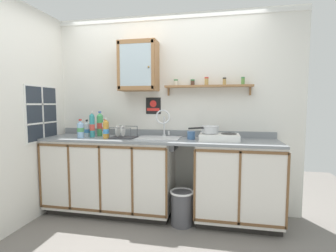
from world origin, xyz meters
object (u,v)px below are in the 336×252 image
(sink, at_px, (159,139))
(bottle_soda_green_5, at_px, (100,125))
(bottle_detergent_teal_0, at_px, (92,126))
(warning_sign, at_px, (153,106))
(saucepan, at_px, (210,129))
(bottle_water_clear_2, at_px, (87,129))
(hot_plate_stove, at_px, (219,137))
(bottle_water_blue_3, at_px, (81,129))
(bottle_juice_amber_4, at_px, (106,129))
(bottle_opaque_white_1, at_px, (105,129))
(wall_cabinet, at_px, (138,66))
(trash_bin, at_px, (182,207))
(mug, at_px, (191,135))
(dish_rack, at_px, (123,135))

(sink, height_order, bottle_soda_green_5, sink)
(bottle_detergent_teal_0, height_order, warning_sign, warning_sign)
(saucepan, height_order, bottle_water_clear_2, bottle_water_clear_2)
(sink, distance_m, warning_sign, 0.49)
(hot_plate_stove, distance_m, bottle_water_blue_3, 1.69)
(hot_plate_stove, relative_size, saucepan, 1.34)
(bottle_water_clear_2, relative_size, bottle_water_blue_3, 0.93)
(bottle_juice_amber_4, bearing_deg, bottle_water_blue_3, -177.22)
(hot_plate_stove, height_order, bottle_detergent_teal_0, bottle_detergent_teal_0)
(sink, height_order, bottle_opaque_white_1, sink)
(bottle_juice_amber_4, distance_m, wall_cabinet, 0.89)
(saucepan, relative_size, trash_bin, 0.83)
(sink, height_order, bottle_detergent_teal_0, sink)
(mug, bearing_deg, saucepan, -6.09)
(hot_plate_stove, relative_size, bottle_water_blue_3, 1.91)
(bottle_opaque_white_1, relative_size, trash_bin, 0.58)
(saucepan, distance_m, bottle_water_blue_3, 1.58)
(bottle_juice_amber_4, bearing_deg, hot_plate_stove, 3.92)
(hot_plate_stove, xyz_separation_m, trash_bin, (-0.41, -0.17, -0.80))
(wall_cabinet, bearing_deg, bottle_water_blue_3, -157.54)
(warning_sign, bearing_deg, hot_plate_stove, -18.62)
(hot_plate_stove, xyz_separation_m, warning_sign, (-0.86, 0.29, 0.36))
(warning_sign, height_order, trash_bin, warning_sign)
(bottle_detergent_teal_0, distance_m, trash_bin, 1.49)
(bottle_water_clear_2, bearing_deg, warning_sign, 17.92)
(bottle_soda_green_5, distance_m, wall_cabinet, 0.91)
(hot_plate_stove, relative_size, bottle_opaque_white_1, 1.94)
(bottle_water_blue_3, bearing_deg, warning_sign, 25.71)
(bottle_water_blue_3, height_order, dish_rack, bottle_water_blue_3)
(bottle_opaque_white_1, distance_m, wall_cabinet, 0.90)
(wall_cabinet, xyz_separation_m, trash_bin, (0.61, -0.33, -1.66))
(sink, relative_size, saucepan, 1.53)
(dish_rack, relative_size, trash_bin, 0.74)
(bottle_juice_amber_4, distance_m, mug, 1.04)
(bottle_water_clear_2, bearing_deg, bottle_soda_green_5, 35.02)
(sink, distance_m, bottle_water_blue_3, 0.99)
(bottle_water_clear_2, bearing_deg, trash_bin, -8.60)
(hot_plate_stove, xyz_separation_m, saucepan, (-0.11, 0.02, 0.09))
(hot_plate_stove, xyz_separation_m, bottle_water_blue_3, (-1.69, -0.11, 0.07))
(mug, xyz_separation_m, warning_sign, (-0.53, 0.25, 0.35))
(wall_cabinet, relative_size, warning_sign, 2.88)
(saucepan, relative_size, bottle_water_blue_3, 1.42)
(saucepan, xyz_separation_m, bottle_opaque_white_1, (-1.33, 0.03, -0.02))
(bottle_juice_amber_4, bearing_deg, dish_rack, 28.08)
(hot_plate_stove, relative_size, bottle_detergent_teal_0, 1.38)
(bottle_soda_green_5, height_order, dish_rack, bottle_soda_green_5)
(bottle_opaque_white_1, bearing_deg, sink, 0.03)
(bottle_water_blue_3, relative_size, mug, 1.82)
(sink, relative_size, bottle_detergent_teal_0, 1.57)
(bottle_water_blue_3, xyz_separation_m, bottle_juice_amber_4, (0.33, 0.02, 0.01))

